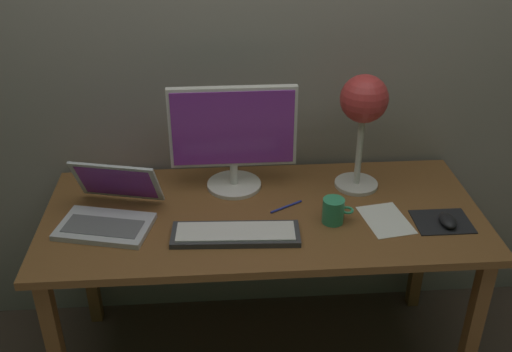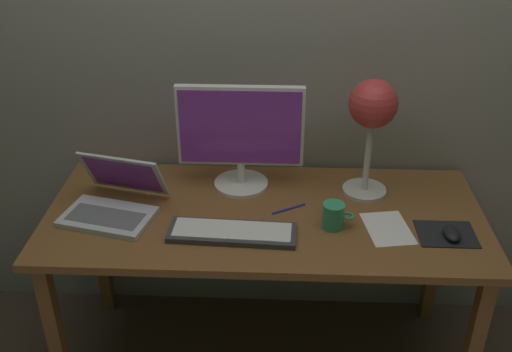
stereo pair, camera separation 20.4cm
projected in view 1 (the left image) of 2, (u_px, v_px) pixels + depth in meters
back_wall at (255, 30)px, 2.25m from camera, size 4.80×0.06×2.60m
desk at (263, 230)px, 2.22m from camera, size 1.60×0.70×0.74m
monitor at (233, 135)px, 2.23m from camera, size 0.48×0.21×0.42m
keyboard_main at (236, 234)px, 2.04m from camera, size 0.45×0.16×0.03m
laptop at (111, 205)px, 2.11m from camera, size 0.38×0.36×0.20m
desk_lamp at (364, 107)px, 2.18m from camera, size 0.18×0.18×0.46m
mousepad at (442, 222)px, 2.12m from camera, size 0.20×0.16×0.00m
mouse at (448, 220)px, 2.09m from camera, size 0.06×0.10×0.03m
coffee_mug at (334, 211)px, 2.10m from camera, size 0.11×0.08×0.09m
paper_sheet_by_keyboard at (386, 220)px, 2.13m from camera, size 0.18×0.23×0.00m
pen at (286, 207)px, 2.20m from camera, size 0.12×0.08×0.01m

